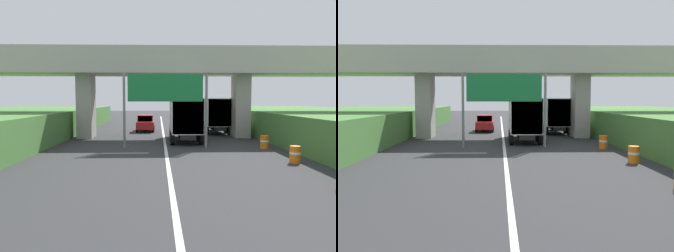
{
  "view_description": "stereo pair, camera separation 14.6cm",
  "coord_description": "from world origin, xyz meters",
  "views": [
    {
      "loc": [
        -0.49,
        -1.64,
        3.35
      ],
      "look_at": [
        0.0,
        15.68,
        2.0
      ],
      "focal_mm": 36.57,
      "sensor_mm": 36.0,
      "label": 1
    },
    {
      "loc": [
        -0.35,
        -1.65,
        3.35
      ],
      "look_at": [
        0.0,
        15.68,
        2.0
      ],
      "focal_mm": 36.57,
      "sensor_mm": 36.0,
      "label": 2
    }
  ],
  "objects": [
    {
      "name": "overpass_bridge",
      "position": [
        0.0,
        28.52,
        5.8
      ],
      "size": [
        40.0,
        4.8,
        7.7
      ],
      "color": "#ADA89E",
      "rests_on": "ground"
    },
    {
      "name": "truck_black",
      "position": [
        5.16,
        32.62,
        1.93
      ],
      "size": [
        2.44,
        7.3,
        3.44
      ],
      "color": "black",
      "rests_on": "ground"
    },
    {
      "name": "car_red",
      "position": [
        -1.84,
        34.2,
        0.86
      ],
      "size": [
        1.86,
        4.1,
        1.72
      ],
      "color": "red",
      "rests_on": "ground"
    },
    {
      "name": "construction_barrel_3",
      "position": [
        6.74,
        21.32,
        0.46
      ],
      "size": [
        0.57,
        0.57,
        0.9
      ],
      "color": "orange",
      "rests_on": "ground"
    },
    {
      "name": "overhead_highway_sign",
      "position": [
        0.0,
        22.05,
        3.83
      ],
      "size": [
        5.88,
        0.18,
        5.2
      ],
      "color": "slate",
      "rests_on": "ground"
    },
    {
      "name": "lane_centre_stripe",
      "position": [
        0.0,
        22.81,
        0.0
      ],
      "size": [
        0.2,
        85.63,
        0.01
      ],
      "primitive_type": "cube",
      "color": "white",
      "rests_on": "ground"
    },
    {
      "name": "construction_barrel_2",
      "position": [
        6.74,
        16.04,
        0.46
      ],
      "size": [
        0.57,
        0.57,
        0.9
      ],
      "color": "orange",
      "rests_on": "ground"
    },
    {
      "name": "truck_silver",
      "position": [
        1.61,
        25.67,
        1.93
      ],
      "size": [
        2.44,
        7.3,
        3.44
      ],
      "color": "black",
      "rests_on": "ground"
    }
  ]
}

